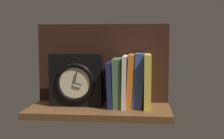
{
  "coord_description": "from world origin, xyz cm",
  "views": [
    {
      "loc": [
        16.62,
        -116.53,
        26.54
      ],
      "look_at": [
        4.86,
        3.18,
        14.84
      ],
      "focal_mm": 48.49,
      "sensor_mm": 36.0,
      "label": 1
    }
  ],
  "objects": [
    {
      "name": "framed_clock",
      "position": [
        -9.68,
        2.38,
        10.43
      ],
      "size": [
        21.17,
        7.41,
        21.17
      ],
      "color": "black",
      "rests_on": "ground_plane"
    },
    {
      "name": "book_navy_bierce",
      "position": [
        4.33,
        3.18,
        8.91
      ],
      "size": [
        2.61,
        14.6,
        17.88
      ],
      "primitive_type": "cube",
      "rotation": [
        0.0,
        -0.04,
        0.0
      ],
      "color": "#192147",
      "rests_on": "ground_plane"
    },
    {
      "name": "back_panel",
      "position": [
        0.0,
        11.95,
        16.65
      ],
      "size": [
        56.1,
        1.2,
        33.31
      ],
      "primitive_type": "cube",
      "color": "black",
      "rests_on": "ground_plane"
    },
    {
      "name": "book_green_romantic",
      "position": [
        7.23,
        3.18,
        9.65
      ],
      "size": [
        3.89,
        13.9,
        19.39
      ],
      "primitive_type": "cube",
      "rotation": [
        0.0,
        -0.03,
        0.0
      ],
      "color": "#476B44",
      "rests_on": "ground_plane"
    },
    {
      "name": "book_yellow_seinlanguage",
      "position": [
        18.96,
        3.18,
        10.5
      ],
      "size": [
        2.61,
        16.34,
        21.0
      ],
      "primitive_type": "cube",
      "rotation": [
        0.0,
        -0.0,
        0.0
      ],
      "color": "gold",
      "rests_on": "ground_plane"
    },
    {
      "name": "book_orange_pandolfini",
      "position": [
        12.27,
        3.18,
        10.47
      ],
      "size": [
        3.12,
        14.22,
        21.02
      ],
      "primitive_type": "cube",
      "rotation": [
        0.0,
        0.04,
        0.0
      ],
      "color": "orange",
      "rests_on": "ground_plane"
    },
    {
      "name": "book_blue_modern",
      "position": [
        15.53,
        3.18,
        10.67
      ],
      "size": [
        4.74,
        12.14,
        21.5
      ],
      "primitive_type": "cube",
      "rotation": [
        0.0,
        0.05,
        0.0
      ],
      "color": "#2D4C8E",
      "rests_on": "ground_plane"
    },
    {
      "name": "book_white_catcher",
      "position": [
        10.03,
        3.18,
        10.18
      ],
      "size": [
        1.89,
        15.42,
        20.38
      ],
      "primitive_type": "cube",
      "rotation": [
        0.0,
        0.01,
        0.0
      ],
      "color": "silver",
      "rests_on": "ground_plane"
    },
    {
      "name": "ground_plane",
      "position": [
        0.0,
        0.0,
        -1.25
      ],
      "size": [
        56.1,
        25.11,
        2.5
      ],
      "primitive_type": "cube",
      "color": "brown"
    }
  ]
}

